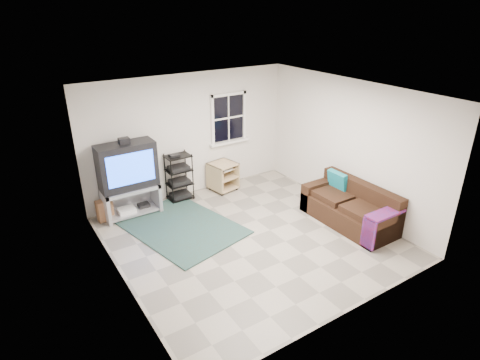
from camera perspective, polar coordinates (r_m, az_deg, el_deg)
room at (r=8.93m, az=-1.63°, el=8.37°), size 4.60×4.62×4.60m
tv_unit at (r=7.97m, az=-15.66°, el=0.88°), size 1.08×0.54×1.59m
av_rack at (r=8.55m, az=-8.62°, el=0.02°), size 0.51×0.37×1.03m
side_table_left at (r=8.97m, az=-2.61°, el=0.69°), size 0.63×0.63×0.63m
side_table_right at (r=9.03m, az=-2.41°, el=0.61°), size 0.54×0.54×0.54m
sofa at (r=7.90m, az=15.44°, el=-3.94°), size 0.83×1.86×0.85m
shag_rug at (r=7.67m, az=-8.28°, el=-6.59°), size 2.07×2.53×0.03m
paper_bag at (r=8.18m, az=-18.67°, el=-4.09°), size 0.31×0.21×0.42m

